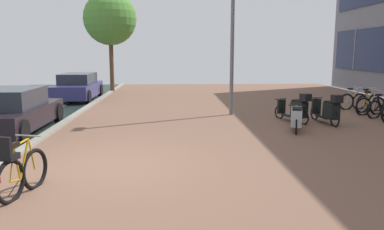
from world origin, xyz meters
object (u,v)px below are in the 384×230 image
Objects in this scene: bicycle_rack_07 at (353,101)px; street_tree at (110,19)px; parked_car_far at (78,87)px; lamp_post at (233,21)px; scooter_mid at (296,109)px; bicycle_rack_04 at (382,109)px; bicycle_foreground at (19,172)px; scooter_far at (328,110)px; scooter_near at (296,118)px; bicycle_rack_06 at (368,103)px; parked_car_near at (14,111)px; bicycle_rack_05 at (370,106)px.

street_tree reaches higher than bicycle_rack_07.
parked_car_far is 0.65× the size of lamp_post.
parked_car_far is at bearing 143.14° from scooter_mid.
bicycle_rack_04 is 13.54m from parked_car_far.
bicycle_foreground is 0.86× the size of scooter_mid.
scooter_far is at bearing -35.53° from parked_car_far.
scooter_mid is (-3.28, -2.76, 0.12)m from bicycle_rack_07.
bicycle_rack_06 is at bearing 41.03° from scooter_near.
lamp_post is at bearing 21.23° from parked_car_near.
scooter_far reaches higher than bicycle_rack_04.
bicycle_foreground is 13.03m from parked_car_far.
street_tree is (1.13, 3.60, 3.58)m from parked_car_far.
lamp_post is (-5.23, 0.31, 3.10)m from bicycle_rack_05.
bicycle_rack_07 is 4.29m from scooter_mid.
parked_car_far is at bearing 144.51° from lamp_post.
parked_car_near is (-12.41, -3.06, 0.26)m from bicycle_rack_06.
scooter_mid is at bearing 43.04° from bicycle_foreground.
bicycle_rack_04 reaches higher than scooter_near.
parked_car_near is (-12.13, -3.75, 0.27)m from bicycle_rack_07.
scooter_mid reaches higher than bicycle_rack_06.
scooter_far is 0.45× the size of parked_car_near.
bicycle_foreground is at bearing -137.91° from bicycle_rack_07.
bicycle_foreground reaches higher than scooter_far.
street_tree is at bearing 93.57° from bicycle_foreground.
bicycle_foreground is 13.41m from bicycle_rack_07.
lamp_post reaches higher than scooter_mid.
bicycle_rack_05 is 0.73× the size of scooter_far.
bicycle_rack_05 is 4.69m from scooter_near.
bicycle_rack_05 is 1.05× the size of bicycle_rack_07.
scooter_far is 12.02m from parked_car_far.
bicycle_rack_06 is at bearing 3.91° from lamp_post.
scooter_near is 14.23m from street_tree.
scooter_near is 0.26× the size of lamp_post.
parked_car_far is at bearing 162.33° from bicycle_rack_07.
scooter_far is 0.46× the size of parked_car_far.
bicycle_rack_05 is at bearing 36.81° from scooter_near.
parked_car_near is (-9.81, -0.62, 0.14)m from scooter_far.
street_tree is at bearing 141.25° from bicycle_rack_05.
bicycle_rack_06 is 0.79× the size of scooter_mid.
lamp_post is at bearing -168.51° from bicycle_rack_07.
street_tree is (-7.25, 11.64, 3.82)m from scooter_near.
bicycle_rack_04 is 0.81× the size of scooter_near.
lamp_post reaches higher than bicycle_foreground.
bicycle_rack_05 is 2.94m from scooter_far.
bicycle_rack_07 is 0.22× the size of street_tree.
parked_car_far reaches higher than bicycle_rack_04.
bicycle_rack_04 is 3.43m from scooter_mid.
bicycle_rack_06 is 0.31× the size of parked_car_far.
scooter_far is (-2.33, -3.13, 0.13)m from bicycle_rack_07.
bicycle_foreground is at bearing -142.61° from bicycle_rack_05.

